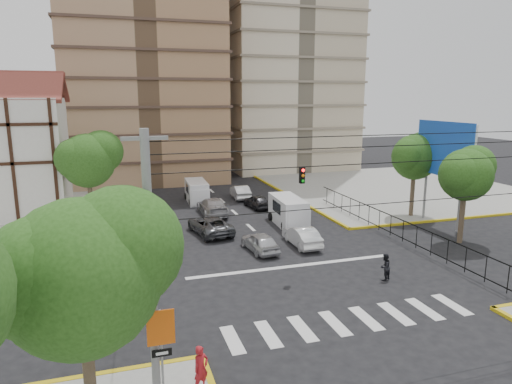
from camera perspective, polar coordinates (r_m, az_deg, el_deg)
name	(u,v)px	position (r m, az deg, el deg)	size (l,w,h in m)	color
ground	(300,273)	(27.06, 5.52, -10.10)	(160.00, 160.00, 0.00)	black
sidewalk_ne	(396,188)	(53.38, 17.10, 0.48)	(26.00, 26.00, 0.15)	gray
crosswalk_stripes	(351,321)	(22.16, 11.75, -15.48)	(12.00, 2.40, 0.01)	silver
stop_line	(292,266)	(28.08, 4.56, -9.23)	(13.00, 0.40, 0.01)	silver
tudor_building	(2,155)	(44.30, -29.16, 4.06)	(10.80, 8.05, 12.23)	silver
park_fence	(390,237)	(34.91, 16.40, -5.46)	(0.10, 22.50, 1.66)	black
billboard	(445,151)	(38.14, 22.54, 4.78)	(0.36, 6.20, 8.10)	slate
tree_sw_near	(85,269)	(13.99, -20.64, -9.05)	(5.63, 4.60, 7.57)	#473828
tree_park_a	(467,172)	(34.39, 24.86, 2.25)	(4.41, 3.60, 6.83)	#473828
tree_park_c	(416,155)	(40.34, 19.34, 4.40)	(4.65, 3.80, 7.25)	#473828
tree_tudor	(89,158)	(39.45, -20.17, 4.01)	(5.39, 4.40, 7.43)	#473828
traffic_light_nw	(150,202)	(31.73, -13.14, -1.18)	(0.28, 0.22, 4.40)	black
traffic_light_hanging	(318,180)	(23.63, 7.70, 1.54)	(18.00, 9.12, 0.92)	black
utility_pole_sw	(151,267)	(15.08, -13.01, -9.10)	(1.40, 0.28, 9.00)	slate
district_sign	(161,336)	(15.84, -11.78, -17.20)	(0.90, 0.12, 3.20)	slate
van_right_lane	(289,212)	(36.42, 4.16, -2.53)	(2.16, 4.98, 2.21)	silver
van_left_lane	(197,192)	(44.55, -7.38, -0.04)	(1.98, 4.66, 2.07)	silver
car_silver_front_left	(260,242)	(30.40, 0.50, -6.26)	(1.52, 3.79, 1.29)	#B9BABE
car_white_front_right	(302,236)	(31.67, 5.76, -5.52)	(1.43, 4.09, 1.35)	white
car_grey_mid_left	(210,225)	(34.32, -5.78, -4.13)	(2.28, 4.94, 1.37)	#4F5156
car_silver_rear_left	(212,206)	(39.82, -5.47, -1.79)	(2.09, 5.15, 1.49)	#A6A5AA
car_darkgrey_mid_right	(257,201)	(42.00, 0.13, -1.19)	(1.49, 3.69, 1.26)	#262528
car_white_rear_right	(240,192)	(46.01, -2.00, 0.02)	(1.44, 4.13, 1.36)	white
pedestrian_sw_corner	(201,368)	(16.83, -6.90, -21.03)	(0.59, 0.39, 1.62)	#A71921
pedestrian_crosswalk	(385,267)	(26.76, 15.80, -9.00)	(0.75, 0.58, 1.54)	black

